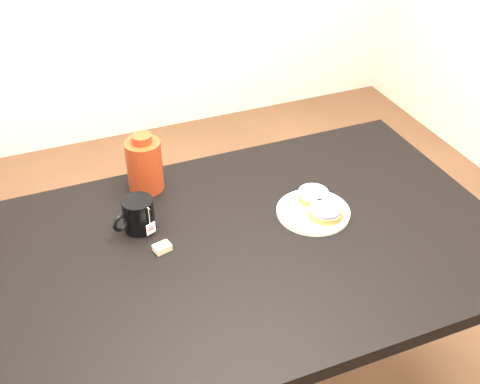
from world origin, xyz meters
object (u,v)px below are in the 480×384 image
(teabag_pouch, at_px, (162,248))
(bagel_package, at_px, (144,164))
(bagel_front, at_px, (326,212))
(mug, at_px, (138,215))
(plate, at_px, (313,211))
(table, at_px, (252,263))
(bagel_back, at_px, (313,195))

(teabag_pouch, height_order, bagel_package, bagel_package)
(teabag_pouch, xyz_separation_m, bagel_package, (0.04, 0.30, 0.08))
(bagel_front, distance_m, mug, 0.53)
(mug, height_order, teabag_pouch, mug)
(mug, bearing_deg, plate, -38.70)
(table, relative_size, bagel_back, 10.89)
(plate, distance_m, mug, 0.50)
(bagel_back, bearing_deg, mug, 171.88)
(bagel_front, bearing_deg, bagel_package, 141.75)
(table, bearing_deg, teabag_pouch, 167.19)
(plate, xyz_separation_m, bagel_package, (-0.41, 0.31, 0.08))
(teabag_pouch, bearing_deg, mug, 106.58)
(plate, xyz_separation_m, mug, (-0.48, 0.12, 0.04))
(bagel_front, height_order, teabag_pouch, bagel_front)
(teabag_pouch, bearing_deg, bagel_package, 82.88)
(table, relative_size, bagel_package, 7.56)
(bagel_package, bearing_deg, bagel_back, -30.62)
(table, xyz_separation_m, bagel_package, (-0.20, 0.35, 0.17))
(mug, relative_size, bagel_package, 0.75)
(table, relative_size, bagel_front, 10.49)
(bagel_back, distance_m, teabag_pouch, 0.47)
(bagel_back, relative_size, bagel_front, 0.96)
(bagel_front, height_order, bagel_package, bagel_package)
(bagel_back, height_order, mug, mug)
(bagel_back, relative_size, teabag_pouch, 2.86)
(bagel_back, distance_m, bagel_front, 0.08)
(bagel_front, xyz_separation_m, mug, (-0.50, 0.16, 0.02))
(table, bearing_deg, bagel_package, 119.88)
(table, height_order, mug, mug)
(plate, height_order, teabag_pouch, teabag_pouch)
(plate, relative_size, mug, 1.53)
(bagel_back, relative_size, bagel_package, 0.69)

